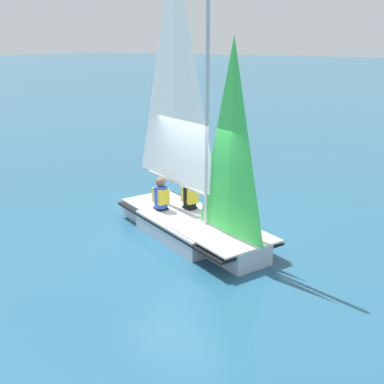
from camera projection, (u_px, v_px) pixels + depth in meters
The scene contains 4 objects.
ground_plane at pixel (192, 235), 10.57m from camera, with size 260.00×260.00×0.00m, color #235675.
sailboat_main at pixel (191, 194), 10.33m from camera, with size 2.91×4.36×6.19m.
sailor_helm at pixel (190, 199), 11.00m from camera, with size 0.39×0.41×1.16m.
sailor_crew at pixel (161, 200), 10.95m from camera, with size 0.39×0.41×1.16m.
Camera 1 is at (-8.09, -5.53, 4.08)m, focal length 45.00 mm.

